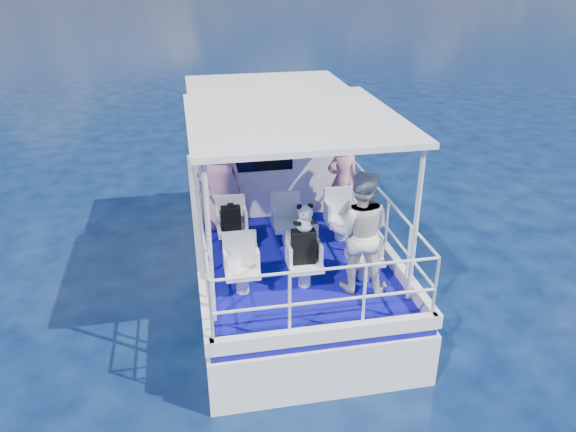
% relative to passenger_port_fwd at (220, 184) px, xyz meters
% --- Properties ---
extents(ground, '(2000.00, 2000.00, 0.00)m').
position_rel_passenger_port_fwd_xyz_m(ground, '(1.01, -0.99, -1.73)').
color(ground, black).
rests_on(ground, ground).
extents(hull, '(3.00, 7.00, 1.60)m').
position_rel_passenger_port_fwd_xyz_m(hull, '(1.01, 0.01, -1.73)').
color(hull, white).
rests_on(hull, ground).
extents(deck, '(2.90, 6.90, 0.10)m').
position_rel_passenger_port_fwd_xyz_m(deck, '(1.01, 0.01, -0.88)').
color(deck, '#0C087B').
rests_on(deck, hull).
extents(cabin, '(2.85, 2.00, 2.20)m').
position_rel_passenger_port_fwd_xyz_m(cabin, '(1.01, 1.31, 0.27)').
color(cabin, white).
rests_on(cabin, deck).
extents(canopy, '(3.00, 3.20, 0.08)m').
position_rel_passenger_port_fwd_xyz_m(canopy, '(1.01, -1.19, 1.41)').
color(canopy, white).
rests_on(canopy, cabin).
extents(canopy_posts, '(2.77, 2.97, 2.20)m').
position_rel_passenger_port_fwd_xyz_m(canopy_posts, '(1.01, -1.24, 0.27)').
color(canopy_posts, white).
rests_on(canopy_posts, deck).
extents(railings, '(2.84, 3.59, 1.00)m').
position_rel_passenger_port_fwd_xyz_m(railings, '(1.01, -1.57, -0.33)').
color(railings, white).
rests_on(railings, deck).
extents(seat_port_fwd, '(0.48, 0.46, 0.38)m').
position_rel_passenger_port_fwd_xyz_m(seat_port_fwd, '(0.11, -0.79, -0.64)').
color(seat_port_fwd, white).
rests_on(seat_port_fwd, deck).
extents(seat_center_fwd, '(0.48, 0.46, 0.38)m').
position_rel_passenger_port_fwd_xyz_m(seat_center_fwd, '(1.01, -0.79, -0.64)').
color(seat_center_fwd, white).
rests_on(seat_center_fwd, deck).
extents(seat_stbd_fwd, '(0.48, 0.46, 0.38)m').
position_rel_passenger_port_fwd_xyz_m(seat_stbd_fwd, '(1.91, -0.79, -0.64)').
color(seat_stbd_fwd, white).
rests_on(seat_stbd_fwd, deck).
extents(seat_port_aft, '(0.48, 0.46, 0.38)m').
position_rel_passenger_port_fwd_xyz_m(seat_port_aft, '(0.11, -2.09, -0.64)').
color(seat_port_aft, white).
rests_on(seat_port_aft, deck).
extents(seat_center_aft, '(0.48, 0.46, 0.38)m').
position_rel_passenger_port_fwd_xyz_m(seat_center_aft, '(1.01, -2.09, -0.64)').
color(seat_center_aft, white).
rests_on(seat_center_aft, deck).
extents(seat_stbd_aft, '(0.48, 0.46, 0.38)m').
position_rel_passenger_port_fwd_xyz_m(seat_stbd_aft, '(1.91, -2.09, -0.64)').
color(seat_stbd_aft, white).
rests_on(seat_stbd_aft, deck).
extents(passenger_port_fwd, '(0.67, 0.51, 1.67)m').
position_rel_passenger_port_fwd_xyz_m(passenger_port_fwd, '(0.00, 0.00, 0.00)').
color(passenger_port_fwd, pink).
rests_on(passenger_port_fwd, deck).
extents(passenger_stbd_fwd, '(0.61, 0.44, 1.56)m').
position_rel_passenger_port_fwd_xyz_m(passenger_stbd_fwd, '(2.11, -0.12, -0.05)').
color(passenger_stbd_fwd, '#CA8394').
rests_on(passenger_stbd_fwd, deck).
extents(passenger_stbd_aft, '(1.04, 0.92, 1.79)m').
position_rel_passenger_port_fwd_xyz_m(passenger_stbd_aft, '(1.73, -2.30, 0.06)').
color(passenger_stbd_aft, silver).
rests_on(passenger_stbd_aft, deck).
extents(backpack_port, '(0.30, 0.17, 0.40)m').
position_rel_passenger_port_fwd_xyz_m(backpack_port, '(0.09, -0.86, -0.26)').
color(backpack_port, black).
rests_on(backpack_port, seat_port_fwd).
extents(backpack_center, '(0.33, 0.19, 0.49)m').
position_rel_passenger_port_fwd_xyz_m(backpack_center, '(0.99, -2.08, -0.21)').
color(backpack_center, black).
rests_on(backpack_center, seat_center_aft).
extents(compact_camera, '(0.10, 0.06, 0.06)m').
position_rel_passenger_port_fwd_xyz_m(compact_camera, '(0.09, -0.86, -0.03)').
color(compact_camera, black).
rests_on(compact_camera, backpack_port).
extents(panda, '(0.27, 0.22, 0.41)m').
position_rel_passenger_port_fwd_xyz_m(panda, '(1.01, -2.08, 0.25)').
color(panda, silver).
rests_on(panda, backpack_center).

